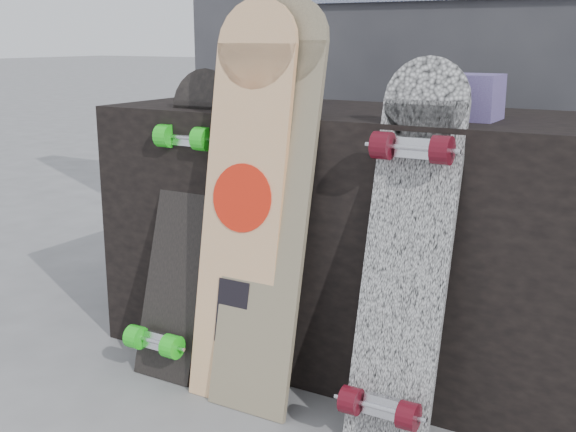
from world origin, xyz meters
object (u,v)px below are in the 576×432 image
Objects in this scene: vendor_table at (359,238)px; skateboard_dark at (182,220)px; longboard_geisha at (244,192)px; longboard_celtic at (271,192)px; longboard_cascadia at (406,251)px.

skateboard_dark is (-0.44, -0.33, 0.07)m from vendor_table.
longboard_celtic reaches higher than longboard_geisha.
longboard_celtic is at bearing 9.11° from longboard_geisha.
vendor_table is 1.42× the size of longboard_geisha.
longboard_geisha is (-0.19, -0.37, 0.19)m from vendor_table.
longboard_cascadia is at bearing -1.29° from longboard_geisha.
skateboard_dark is (-0.33, 0.02, -0.12)m from longboard_celtic.
vendor_table is 0.49m from longboard_cascadia.
vendor_table is 0.42m from longboard_celtic.
longboard_geisha reaches higher than vendor_table.
vendor_table is at bearing 128.53° from longboard_cascadia.
skateboard_dark is at bearing 176.40° from longboard_cascadia.
longboard_celtic reaches higher than longboard_cascadia.
vendor_table is 0.56m from skateboard_dark.
longboard_celtic reaches higher than vendor_table.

